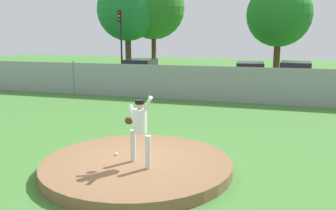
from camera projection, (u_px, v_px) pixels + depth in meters
The scene contains 14 objects.
ground_plane at pixel (193, 118), 14.49m from camera, with size 80.00×80.00×0.00m, color #427A33.
asphalt_strip at pixel (224, 89), 22.47m from camera, with size 44.00×7.00×0.01m, color #2B2B2D.
pitchers_mound at pixel (137, 165), 8.83m from camera, with size 4.66×4.66×0.27m, color brown.
pitcher_youth at pixel (140, 125), 8.32m from camera, with size 0.76×0.48×1.68m.
baseball at pixel (116, 154), 9.16m from camera, with size 0.07×0.07×0.07m, color white.
chainlink_fence at pixel (211, 84), 18.07m from camera, with size 39.40×0.07×1.88m.
parked_car_navy at pixel (141, 73), 24.03m from camera, with size 2.05×4.56×1.74m.
parked_car_champagne at pixel (295, 77), 21.29m from camera, with size 2.08×4.30×1.77m.
parked_car_red at pixel (250, 77), 21.89m from camera, with size 2.04×4.28×1.70m.
traffic_cone_orange at pixel (326, 91), 19.71m from camera, with size 0.40×0.40×0.55m.
traffic_light_near at pixel (121, 32), 28.35m from camera, with size 0.28×0.46×5.23m.
tree_tall_centre at pixel (127, 10), 32.15m from camera, with size 5.44×5.44×8.24m.
tree_slender_far at pixel (153, 8), 33.18m from camera, with size 5.79×5.79×8.71m.
tree_broad_right at pixel (279, 15), 27.57m from camera, with size 4.97×4.97×7.38m.
Camera 1 is at (3.19, -7.80, 3.27)m, focal length 38.38 mm.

